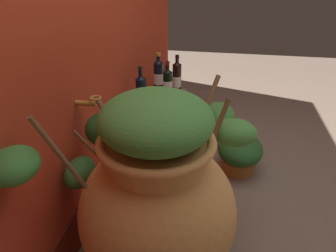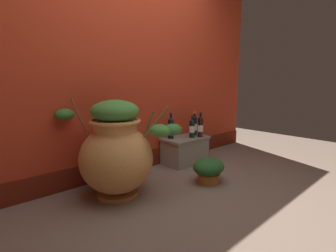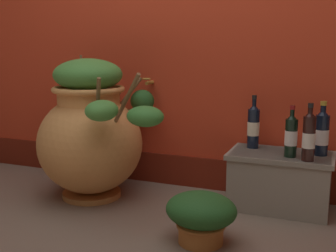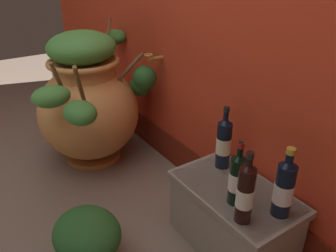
# 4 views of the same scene
# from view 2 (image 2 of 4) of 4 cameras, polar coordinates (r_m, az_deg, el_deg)

# --- Properties ---
(ground_plane) EXTENTS (7.00, 7.00, 0.00)m
(ground_plane) POSITION_cam_2_polar(r_m,az_deg,el_deg) (2.31, 8.49, -17.19)
(ground_plane) COLOR #7A6656
(back_wall) EXTENTS (4.40, 0.33, 2.60)m
(back_wall) POSITION_cam_2_polar(r_m,az_deg,el_deg) (2.97, -9.66, 14.42)
(back_wall) COLOR red
(back_wall) RESTS_ON ground_plane
(terracotta_urn) EXTENTS (1.00, 0.86, 0.91)m
(terracotta_urn) POSITION_cam_2_polar(r_m,az_deg,el_deg) (2.34, -11.70, -5.63)
(terracotta_urn) COLOR #D68E4C
(terracotta_urn) RESTS_ON ground_plane
(stone_ledge) EXTENTS (0.61, 0.36, 0.35)m
(stone_ledge) POSITION_cam_2_polar(r_m,az_deg,el_deg) (3.29, 3.97, -5.31)
(stone_ledge) COLOR #9E9384
(stone_ledge) RESTS_ON ground_plane
(wine_bottle_left) EXTENTS (0.08, 0.08, 0.32)m
(wine_bottle_left) POSITION_cam_2_polar(r_m,az_deg,el_deg) (3.41, 6.10, 0.32)
(wine_bottle_left) COLOR black
(wine_bottle_left) RESTS_ON stone_ledge
(wine_bottle_middle) EXTENTS (0.07, 0.07, 0.30)m
(wine_bottle_middle) POSITION_cam_2_polar(r_m,az_deg,el_deg) (3.22, 5.58, -0.38)
(wine_bottle_middle) COLOR black
(wine_bottle_middle) RESTS_ON stone_ledge
(wine_bottle_right) EXTENTS (0.08, 0.08, 0.33)m
(wine_bottle_right) POSITION_cam_2_polar(r_m,az_deg,el_deg) (3.15, 0.65, -0.34)
(wine_bottle_right) COLOR black
(wine_bottle_right) RESTS_ON stone_ledge
(wine_bottle_back) EXTENTS (0.07, 0.07, 0.32)m
(wine_bottle_back) POSITION_cam_2_polar(r_m,az_deg,el_deg) (3.26, 7.50, -0.06)
(wine_bottle_back) COLOR black
(wine_bottle_back) RESTS_ON stone_ledge
(potted_shrub) EXTENTS (0.36, 0.31, 0.26)m
(potted_shrub) POSITION_cam_2_polar(r_m,az_deg,el_deg) (2.69, 9.34, -9.83)
(potted_shrub) COLOR #C17033
(potted_shrub) RESTS_ON ground_plane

